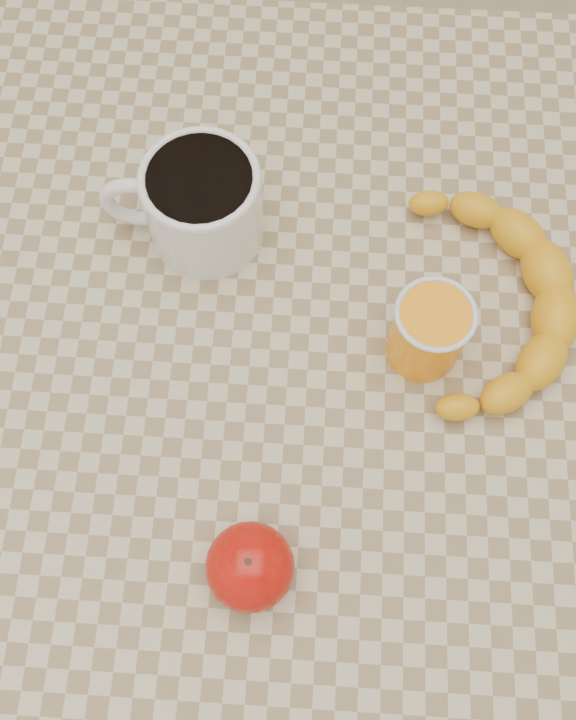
# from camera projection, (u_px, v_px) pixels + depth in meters

# --- Properties ---
(ground) EXTENTS (3.00, 3.00, 0.00)m
(ground) POSITION_uv_depth(u_px,v_px,m) (288.00, 522.00, 1.37)
(ground) COLOR tan
(ground) RESTS_ON ground
(table) EXTENTS (0.80, 0.80, 0.75)m
(table) POSITION_uv_depth(u_px,v_px,m) (288.00, 401.00, 0.75)
(table) COLOR tan
(table) RESTS_ON ground
(coffee_mug) EXTENTS (0.14, 0.10, 0.09)m
(coffee_mug) POSITION_uv_depth(u_px,v_px,m) (200.00, 202.00, 0.68)
(coffee_mug) COLOR silver
(coffee_mug) RESTS_ON table
(orange_juice_glass) EXTENTS (0.06, 0.06, 0.08)m
(orange_juice_glass) POSITION_uv_depth(u_px,v_px,m) (429.00, 331.00, 0.64)
(orange_juice_glass) COLOR orange
(orange_juice_glass) RESTS_ON table
(apple) EXTENTS (0.07, 0.07, 0.06)m
(apple) POSITION_uv_depth(u_px,v_px,m) (250.00, 567.00, 0.58)
(apple) COLOR #A40705
(apple) RESTS_ON table
(banana) EXTENTS (0.21, 0.27, 0.04)m
(banana) POSITION_uv_depth(u_px,v_px,m) (490.00, 302.00, 0.67)
(banana) COLOR gold
(banana) RESTS_ON table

